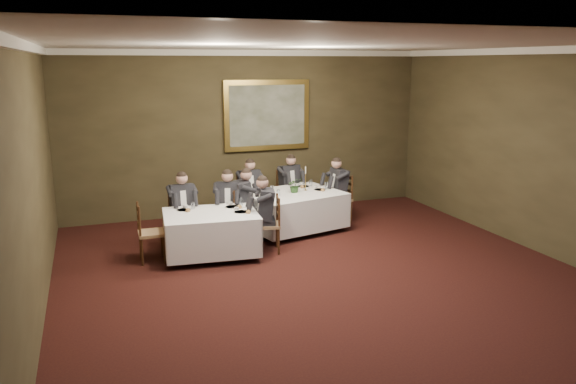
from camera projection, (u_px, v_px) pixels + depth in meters
ground at (346, 296)px, 7.99m from camera, size 10.00×10.00×0.00m
ceiling at (352, 42)px, 7.20m from camera, size 8.00×10.00×0.10m
back_wall at (249, 133)px, 12.18m from camera, size 8.00×0.10×3.50m
left_wall at (26, 199)px, 6.28m from camera, size 0.10×10.00×3.50m
crown_molding at (352, 47)px, 7.22m from camera, size 8.00×10.00×0.12m
table_main at (294, 208)px, 11.01m from camera, size 2.07×1.75×0.67m
table_second at (211, 231)px, 9.54m from camera, size 1.68×1.34×0.67m
chair_main_backleft at (249, 210)px, 11.56m from camera, size 0.47×0.45×1.00m
diner_main_backleft at (249, 199)px, 11.50m from camera, size 0.44×0.50×1.35m
chair_main_backright at (289, 203)px, 12.07m from camera, size 0.51×0.49×1.00m
diner_main_backright at (289, 193)px, 12.01m from camera, size 0.48×0.55×1.35m
chair_main_endleft at (242, 225)px, 10.45m from camera, size 0.43×0.45×1.00m
diner_main_endleft at (243, 213)px, 10.40m from camera, size 0.49×0.43×1.35m
chair_main_endright at (340, 208)px, 11.65m from camera, size 0.45×0.47×1.00m
diner_main_endright at (339, 198)px, 11.60m from camera, size 0.50×0.44×1.35m
chair_sec_backleft at (183, 229)px, 10.24m from camera, size 0.47×0.45×1.00m
diner_sec_backleft at (182, 217)px, 10.17m from camera, size 0.44×0.51×1.35m
chair_sec_backright at (229, 225)px, 10.44m from camera, size 0.54×0.53×1.00m
diner_sec_backright at (229, 214)px, 10.38m from camera, size 0.52×0.58×1.35m
chair_sec_endright at (268, 236)px, 9.82m from camera, size 0.51×0.53×1.00m
diner_sec_endright at (267, 223)px, 9.76m from camera, size 0.56×0.50×1.35m
chair_sec_endleft at (151, 245)px, 9.33m from camera, size 0.43×0.45×1.00m
centerpiece at (295, 185)px, 10.94m from camera, size 0.29×0.26×0.30m
candlestick at (305, 181)px, 11.11m from camera, size 0.07×0.07×0.49m
place_setting_table_main at (264, 190)px, 11.03m from camera, size 0.33×0.31×0.14m
place_setting_table_second at (186, 207)px, 9.71m from camera, size 0.33×0.31×0.14m
painting at (267, 115)px, 12.17m from camera, size 1.92×0.09×1.52m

